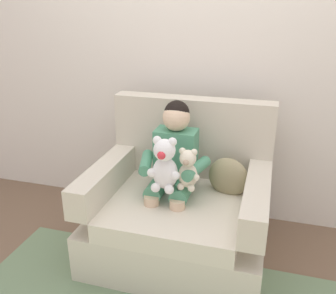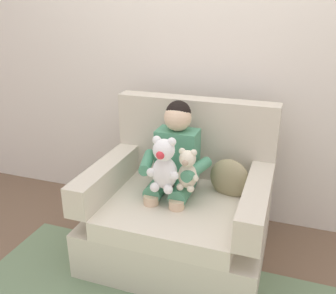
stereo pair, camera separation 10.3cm
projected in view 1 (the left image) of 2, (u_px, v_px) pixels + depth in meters
name	position (u px, v px, depth m)	size (l,w,h in m)	color
ground_plane	(178.00, 253.00, 2.44)	(8.00, 8.00, 0.00)	brown
back_wall	(204.00, 42.00, 2.55)	(6.00, 0.10, 2.60)	silver
armchair	(180.00, 210.00, 2.37)	(1.08, 0.88, 0.97)	beige
seated_child	(173.00, 161.00, 2.28)	(0.45, 0.39, 0.82)	#4C9370
plush_white	(165.00, 165.00, 2.10)	(0.19, 0.16, 0.33)	white
plush_cream	(188.00, 170.00, 2.12)	(0.15, 0.12, 0.25)	silver
throw_pillow	(228.00, 177.00, 2.31)	(0.26, 0.12, 0.26)	#998C66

